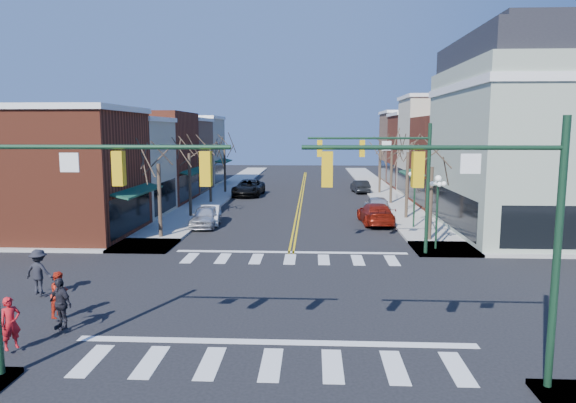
# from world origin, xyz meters

# --- Properties ---
(ground) EXTENTS (160.00, 160.00, 0.00)m
(ground) POSITION_xyz_m (0.00, 0.00, 0.00)
(ground) COLOR black
(ground) RESTS_ON ground
(sidewalk_left) EXTENTS (3.50, 70.00, 0.15)m
(sidewalk_left) POSITION_xyz_m (-8.75, 20.00, 0.07)
(sidewalk_left) COLOR #9E9B93
(sidewalk_left) RESTS_ON ground
(sidewalk_right) EXTENTS (3.50, 70.00, 0.15)m
(sidewalk_right) POSITION_xyz_m (8.75, 20.00, 0.07)
(sidewalk_right) COLOR #9E9B93
(sidewalk_right) RESTS_ON ground
(bldg_left_brick_a) EXTENTS (10.00, 8.50, 8.00)m
(bldg_left_brick_a) POSITION_xyz_m (-15.50, 11.75, 4.00)
(bldg_left_brick_a) COLOR maroon
(bldg_left_brick_a) RESTS_ON ground
(bldg_left_stucco_a) EXTENTS (10.00, 7.00, 7.50)m
(bldg_left_stucco_a) POSITION_xyz_m (-15.50, 19.50, 3.75)
(bldg_left_stucco_a) COLOR #BAB399
(bldg_left_stucco_a) RESTS_ON ground
(bldg_left_brick_b) EXTENTS (10.00, 9.00, 8.50)m
(bldg_left_brick_b) POSITION_xyz_m (-15.50, 27.50, 4.25)
(bldg_left_brick_b) COLOR maroon
(bldg_left_brick_b) RESTS_ON ground
(bldg_left_tan) EXTENTS (10.00, 7.50, 7.80)m
(bldg_left_tan) POSITION_xyz_m (-15.50, 35.75, 3.90)
(bldg_left_tan) COLOR #8D664E
(bldg_left_tan) RESTS_ON ground
(bldg_left_stucco_b) EXTENTS (10.00, 8.00, 8.20)m
(bldg_left_stucco_b) POSITION_xyz_m (-15.50, 43.50, 4.10)
(bldg_left_stucco_b) COLOR #BAB399
(bldg_left_stucco_b) RESTS_ON ground
(bldg_right_brick_a) EXTENTS (10.00, 8.50, 8.00)m
(bldg_right_brick_a) POSITION_xyz_m (15.50, 25.75, 4.00)
(bldg_right_brick_a) COLOR maroon
(bldg_right_brick_a) RESTS_ON ground
(bldg_right_stucco) EXTENTS (10.00, 7.00, 10.00)m
(bldg_right_stucco) POSITION_xyz_m (15.50, 33.50, 5.00)
(bldg_right_stucco) COLOR #BAB399
(bldg_right_stucco) RESTS_ON ground
(bldg_right_brick_b) EXTENTS (10.00, 8.00, 8.50)m
(bldg_right_brick_b) POSITION_xyz_m (15.50, 41.00, 4.25)
(bldg_right_brick_b) COLOR maroon
(bldg_right_brick_b) RESTS_ON ground
(bldg_right_tan) EXTENTS (10.00, 8.00, 9.00)m
(bldg_right_tan) POSITION_xyz_m (15.50, 49.00, 4.50)
(bldg_right_tan) COLOR #8D664E
(bldg_right_tan) RESTS_ON ground
(victorian_corner) EXTENTS (12.25, 14.25, 13.30)m
(victorian_corner) POSITION_xyz_m (16.50, 14.50, 6.66)
(victorian_corner) COLOR #96A38D
(victorian_corner) RESTS_ON ground
(traffic_mast_near_left) EXTENTS (6.60, 0.28, 7.20)m
(traffic_mast_near_left) POSITION_xyz_m (-5.55, -7.40, 4.71)
(traffic_mast_near_left) COLOR #14331E
(traffic_mast_near_left) RESTS_ON ground
(traffic_mast_near_right) EXTENTS (6.60, 0.28, 7.20)m
(traffic_mast_near_right) POSITION_xyz_m (5.55, -7.40, 4.71)
(traffic_mast_near_right) COLOR #14331E
(traffic_mast_near_right) RESTS_ON ground
(traffic_mast_far_right) EXTENTS (6.60, 0.28, 7.20)m
(traffic_mast_far_right) POSITION_xyz_m (5.55, 7.40, 4.71)
(traffic_mast_far_right) COLOR #14331E
(traffic_mast_far_right) RESTS_ON ground
(lamppost_corner) EXTENTS (0.36, 0.36, 4.33)m
(lamppost_corner) POSITION_xyz_m (8.20, 8.50, 2.96)
(lamppost_corner) COLOR #14331E
(lamppost_corner) RESTS_ON ground
(lamppost_midblock) EXTENTS (0.36, 0.36, 4.33)m
(lamppost_midblock) POSITION_xyz_m (8.20, 15.00, 2.96)
(lamppost_midblock) COLOR #14331E
(lamppost_midblock) RESTS_ON ground
(tree_left_a) EXTENTS (0.24, 0.24, 4.76)m
(tree_left_a) POSITION_xyz_m (-8.40, 11.00, 2.38)
(tree_left_a) COLOR #382B21
(tree_left_a) RESTS_ON ground
(tree_left_b) EXTENTS (0.24, 0.24, 5.04)m
(tree_left_b) POSITION_xyz_m (-8.40, 19.00, 2.52)
(tree_left_b) COLOR #382B21
(tree_left_b) RESTS_ON ground
(tree_left_c) EXTENTS (0.24, 0.24, 4.55)m
(tree_left_c) POSITION_xyz_m (-8.40, 27.00, 2.27)
(tree_left_c) COLOR #382B21
(tree_left_c) RESTS_ON ground
(tree_left_d) EXTENTS (0.24, 0.24, 4.90)m
(tree_left_d) POSITION_xyz_m (-8.40, 35.00, 2.45)
(tree_left_d) COLOR #382B21
(tree_left_d) RESTS_ON ground
(tree_right_a) EXTENTS (0.24, 0.24, 4.62)m
(tree_right_a) POSITION_xyz_m (8.40, 11.00, 2.31)
(tree_right_a) COLOR #382B21
(tree_right_a) RESTS_ON ground
(tree_right_b) EXTENTS (0.24, 0.24, 5.18)m
(tree_right_b) POSITION_xyz_m (8.40, 19.00, 2.59)
(tree_right_b) COLOR #382B21
(tree_right_b) RESTS_ON ground
(tree_right_c) EXTENTS (0.24, 0.24, 4.83)m
(tree_right_c) POSITION_xyz_m (8.40, 27.00, 2.42)
(tree_right_c) COLOR #382B21
(tree_right_c) RESTS_ON ground
(tree_right_d) EXTENTS (0.24, 0.24, 4.97)m
(tree_right_d) POSITION_xyz_m (8.40, 35.00, 2.48)
(tree_right_d) COLOR #382B21
(tree_right_d) RESTS_ON ground
(car_left_near) EXTENTS (1.76, 4.37, 1.49)m
(car_left_near) POSITION_xyz_m (-6.40, 15.20, 0.74)
(car_left_near) COLOR silver
(car_left_near) RESTS_ON ground
(car_left_mid) EXTENTS (1.95, 4.28, 1.36)m
(car_left_mid) POSITION_xyz_m (-6.34, 16.21, 0.68)
(car_left_mid) COLOR silver
(car_left_mid) RESTS_ON ground
(car_left_far) EXTENTS (3.09, 6.20, 1.69)m
(car_left_far) POSITION_xyz_m (-5.52, 32.60, 0.84)
(car_left_far) COLOR black
(car_left_far) RESTS_ON ground
(car_right_near) EXTENTS (2.49, 5.44, 1.54)m
(car_right_near) POSITION_xyz_m (5.81, 16.89, 0.77)
(car_right_near) COLOR maroon
(car_right_near) RESTS_ON ground
(car_right_mid) EXTENTS (1.93, 4.69, 1.59)m
(car_right_mid) POSITION_xyz_m (6.40, 20.81, 0.79)
(car_right_mid) COLOR #B7B8BC
(car_right_mid) RESTS_ON ground
(car_right_far) EXTENTS (1.94, 4.33, 1.38)m
(car_right_far) POSITION_xyz_m (6.40, 35.85, 0.69)
(car_right_far) COLOR black
(car_right_far) RESTS_ON ground
(pedestrian_red_a) EXTENTS (0.68, 0.71, 1.64)m
(pedestrian_red_a) POSITION_xyz_m (-8.04, -5.81, 0.97)
(pedestrian_red_a) COLOR red
(pedestrian_red_a) RESTS_ON sidewalk_left
(pedestrian_red_b) EXTENTS (0.73, 0.88, 1.67)m
(pedestrian_red_b) POSITION_xyz_m (-7.87, -3.04, 0.98)
(pedestrian_red_b) COLOR #B52413
(pedestrian_red_b) RESTS_ON sidewalk_left
(pedestrian_dark_a) EXTENTS (1.12, 0.86, 1.77)m
(pedestrian_dark_a) POSITION_xyz_m (-7.30, -4.15, 1.03)
(pedestrian_dark_a) COLOR black
(pedestrian_dark_a) RESTS_ON sidewalk_left
(pedestrian_dark_b) EXTENTS (1.29, 0.86, 1.86)m
(pedestrian_dark_b) POSITION_xyz_m (-10.00, -0.54, 1.08)
(pedestrian_dark_b) COLOR black
(pedestrian_dark_b) RESTS_ON sidewalk_left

